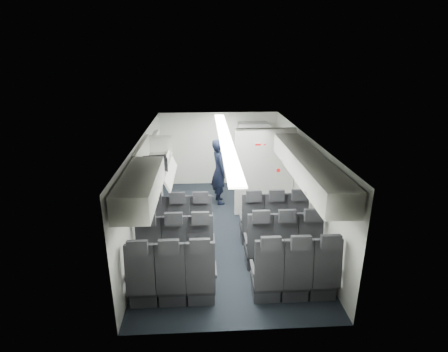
{
  "coord_description": "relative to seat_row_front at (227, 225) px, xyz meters",
  "views": [
    {
      "loc": [
        -0.43,
        -6.96,
        3.78
      ],
      "look_at": [
        0.0,
        0.4,
        1.15
      ],
      "focal_mm": 28.0,
      "sensor_mm": 36.0,
      "label": 1
    }
  ],
  "objects": [
    {
      "name": "galley_unit",
      "position": [
        0.95,
        3.25,
        0.55
      ],
      "size": [
        0.85,
        0.52,
        1.9
      ],
      "color": "#939399",
      "rests_on": "cabin_shell"
    },
    {
      "name": "bulkhead_partition",
      "position": [
        0.98,
        1.33,
        0.67
      ],
      "size": [
        1.4,
        0.15,
        2.13
      ],
      "color": "silver",
      "rests_on": "cabin_shell"
    },
    {
      "name": "flight_attendant",
      "position": [
        -0.05,
        2.12,
        0.45
      ],
      "size": [
        0.52,
        0.69,
        1.72
      ],
      "primitive_type": "imported",
      "rotation": [
        0.0,
        0.0,
        1.76
      ],
      "color": "black",
      "rests_on": "ground"
    },
    {
      "name": "seat_row_mid",
      "position": [
        0.0,
        -0.9,
        0.0
      ],
      "size": [
        3.33,
        0.56,
        1.24
      ],
      "color": "#242427",
      "rests_on": "cabin_shell"
    },
    {
      "name": "seat_row_rear",
      "position": [
        0.0,
        -1.8,
        0.0
      ],
      "size": [
        3.33,
        0.56,
        1.24
      ],
      "color": "#242427",
      "rests_on": "cabin_shell"
    },
    {
      "name": "overhead_bin_left_rear",
      "position": [
        -1.4,
        -1.47,
        1.46
      ],
      "size": [
        0.53,
        1.8,
        0.4
      ],
      "color": "silver",
      "rests_on": "cabin_shell"
    },
    {
      "name": "seat_row_front",
      "position": [
        0.0,
        0.0,
        0.0
      ],
      "size": [
        3.33,
        0.56,
        1.24
      ],
      "color": "#242427",
      "rests_on": "cabin_shell"
    },
    {
      "name": "boarding_door",
      "position": [
        -1.64,
        2.09,
        0.55
      ],
      "size": [
        0.12,
        1.27,
        1.86
      ],
      "color": "silver",
      "rests_on": "cabin_shell"
    },
    {
      "name": "overhead_bin_left_front_open",
      "position": [
        -1.44,
        0.28,
        1.33
      ],
      "size": [
        0.64,
        1.7,
        0.72
      ],
      "color": "#9E9E93",
      "rests_on": "cabin_shell"
    },
    {
      "name": "papers",
      "position": [
        0.14,
        2.07,
        0.67
      ],
      "size": [
        0.2,
        0.07,
        0.14
      ],
      "primitive_type": "cube",
      "rotation": [
        0.0,
        0.0,
        0.28
      ],
      "color": "white",
      "rests_on": "flight_attendant"
    },
    {
      "name": "overhead_bin_right_front",
      "position": [
        1.4,
        0.28,
        1.46
      ],
      "size": [
        0.53,
        1.7,
        0.4
      ],
      "color": "silver",
      "rests_on": "cabin_shell"
    },
    {
      "name": "cabin_shell",
      "position": [
        0.0,
        0.53,
        0.72
      ],
      "size": [
        3.41,
        6.01,
        2.16
      ],
      "color": "black",
      "rests_on": "ground"
    },
    {
      "name": "overhead_bin_right_rear",
      "position": [
        1.4,
        -1.47,
        1.46
      ],
      "size": [
        0.53,
        1.8,
        0.4
      ],
      "color": "silver",
      "rests_on": "cabin_shell"
    },
    {
      "name": "carry_on_bag",
      "position": [
        -1.36,
        -0.1,
        1.39
      ],
      "size": [
        0.49,
        0.39,
        0.26
      ],
      "primitive_type": "cube",
      "rotation": [
        0.0,
        0.0,
        0.22
      ],
      "color": "black",
      "rests_on": "overhead_bin_left_front_open"
    }
  ]
}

